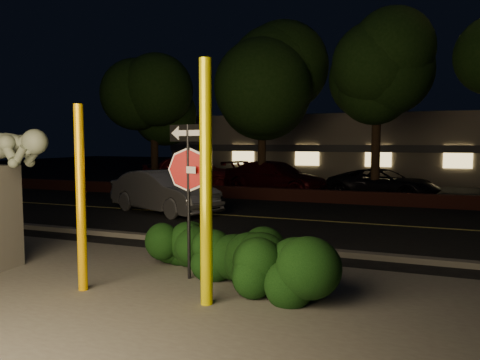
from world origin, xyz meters
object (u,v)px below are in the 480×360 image
parked_car_red (193,172)px  silver_sedan (164,192)px  yellow_pole_right (206,184)px  yellow_pole_left (81,199)px  parked_car_dark (383,184)px  parked_car_darkred (275,178)px  signpost (188,170)px

parked_car_red → silver_sedan: bearing=-169.3°
yellow_pole_right → parked_car_red: yellow_pole_right is taller
yellow_pole_left → yellow_pole_right: size_ratio=0.84×
parked_car_dark → yellow_pole_left: bearing=-178.4°
silver_sedan → parked_car_darkred: parked_car_darkred is taller
parked_car_darkred → parked_car_dark: size_ratio=1.13×
silver_sedan → parked_car_darkred: 7.03m
parked_car_red → parked_car_darkred: size_ratio=0.99×
yellow_pole_left → silver_sedan: 8.31m
silver_sedan → parked_car_red: 8.09m
parked_car_red → parked_car_dark: size_ratio=1.11×
signpost → parked_car_red: 15.85m
yellow_pole_right → silver_sedan: (-5.17, 7.57, -1.08)m
silver_sedan → parked_car_darkred: size_ratio=0.85×
signpost → parked_car_darkred: (-2.50, 13.31, -1.18)m
yellow_pole_right → signpost: 1.34m
parked_car_darkred → parked_car_dark: 4.74m
signpost → silver_sedan: bearing=142.1°
signpost → parked_car_red: (-7.14, 14.11, -1.06)m
signpost → parked_car_dark: (2.23, 13.22, -1.29)m
parked_car_red → parked_car_darkred: parked_car_red is taller
yellow_pole_right → parked_car_dark: yellow_pole_right is taller
yellow_pole_left → parked_car_dark: size_ratio=0.66×
silver_sedan → signpost: bearing=-124.1°
yellow_pole_left → parked_car_dark: 14.85m
yellow_pole_left → parked_car_darkred: (-1.19, 14.48, -0.75)m
yellow_pole_left → parked_car_dark: (3.54, 14.40, -0.87)m
signpost → yellow_pole_left: bearing=-119.6°
signpost → silver_sedan: (-4.34, 6.52, -1.20)m
yellow_pole_left → silver_sedan: (-3.03, 7.70, -0.78)m
silver_sedan → yellow_pole_left: bearing=-136.2°
silver_sedan → yellow_pole_right: bearing=-123.4°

